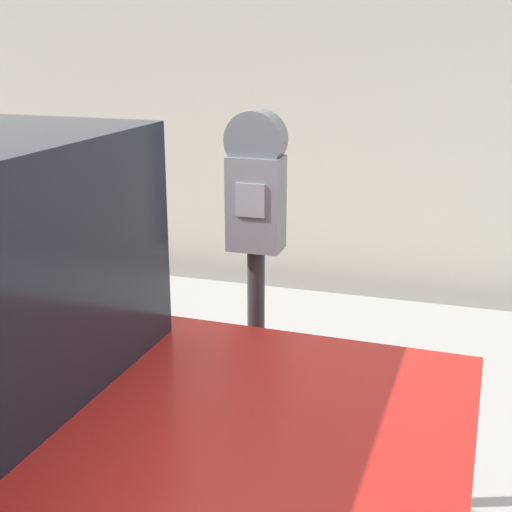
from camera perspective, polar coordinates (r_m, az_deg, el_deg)
name	(u,v)px	position (r m, az deg, el deg)	size (l,w,h in m)	color
sidewalk	(234,377)	(4.29, -1.78, -9.63)	(24.00, 2.80, 0.14)	#ADAAA3
parking_meter	(256,242)	(2.59, 0.00, 1.15)	(0.21, 0.14, 1.62)	#2D2D30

